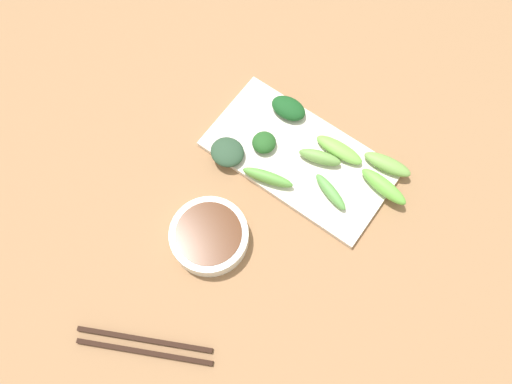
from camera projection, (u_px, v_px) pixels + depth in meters
The scene contains 13 objects.
tabletop at pixel (253, 203), 0.98m from camera, with size 2.10×2.10×0.02m, color #996E4A.
sauce_bowl at pixel (209, 236), 0.93m from camera, with size 0.14×0.14×0.04m.
serving_plate at pixel (299, 158), 1.00m from camera, with size 0.18×0.35×0.01m, color silver.
broccoli_leafy_0 at pixel (227, 152), 0.98m from camera, with size 0.06×0.06×0.02m, color #2C4932.
broccoli_stalk_1 at pixel (267, 177), 0.96m from camera, with size 0.02×0.10×0.03m, color #5FA243.
broccoli_stalk_2 at pixel (384, 187), 0.95m from camera, with size 0.03×0.10×0.03m, color #6BBA43.
broccoli_stalk_3 at pixel (387, 164), 0.97m from camera, with size 0.03×0.09×0.02m, color #74A249.
broccoli_stalk_4 at pixel (339, 150), 0.98m from camera, with size 0.03×0.10×0.02m, color #75B447.
broccoli_stalk_5 at pixel (320, 157), 0.98m from camera, with size 0.02×0.08×0.03m, color #6E9F4B.
broccoli_leafy_6 at pixel (288, 108), 1.01m from camera, with size 0.05×0.07×0.03m, color #184D1F.
broccoli_stalk_7 at pixel (331, 192), 0.95m from camera, with size 0.02×0.08×0.02m, color #5DA04A.
broccoli_leafy_8 at pixel (264, 142), 0.99m from camera, with size 0.05×0.04×0.03m, color #245722.
chopsticks at pixel (146, 347), 0.87m from camera, with size 0.13×0.22×0.01m.
Camera 1 is at (-0.27, -0.20, 0.93)m, focal length 37.02 mm.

